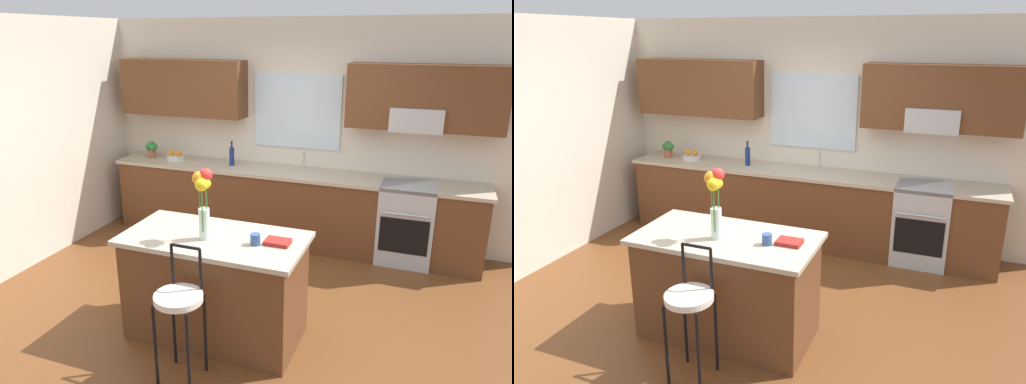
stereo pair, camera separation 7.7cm
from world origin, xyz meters
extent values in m
plane|color=brown|center=(0.00, 0.00, 0.00)|extent=(14.00, 14.00, 0.00)
cube|color=beige|center=(-2.56, 0.30, 1.35)|extent=(0.12, 4.60, 2.70)
cube|color=beige|center=(0.00, 2.06, 1.35)|extent=(5.60, 0.12, 2.70)
cube|color=brown|center=(-1.47, 1.83, 1.85)|extent=(1.65, 0.34, 0.70)
cube|color=brown|center=(1.47, 1.83, 1.85)|extent=(1.65, 0.34, 0.70)
cube|color=silver|center=(0.00, 1.99, 1.60)|extent=(1.09, 0.03, 0.90)
cube|color=#B7BABC|center=(1.41, 1.80, 1.62)|extent=(0.56, 0.36, 0.26)
cube|color=brown|center=(0.00, 1.70, 0.44)|extent=(4.50, 0.60, 0.88)
cube|color=#BCAD93|center=(0.00, 1.70, 0.90)|extent=(4.56, 0.64, 0.04)
cube|color=#B7BABC|center=(0.14, 1.70, 0.85)|extent=(0.54, 0.38, 0.11)
cylinder|color=#B7BABC|center=(0.14, 1.86, 1.03)|extent=(0.02, 0.02, 0.22)
cylinder|color=#B7BABC|center=(0.14, 1.80, 1.14)|extent=(0.02, 0.12, 0.02)
cube|color=#B7BABC|center=(1.41, 1.68, 0.46)|extent=(0.60, 0.60, 0.92)
cube|color=black|center=(1.41, 1.38, 0.40)|extent=(0.52, 0.02, 0.40)
cylinder|color=#B7BABC|center=(1.41, 1.35, 0.66)|extent=(0.50, 0.02, 0.02)
cube|color=brown|center=(0.01, -0.45, 0.44)|extent=(1.43, 0.71, 0.88)
cube|color=#BCAD93|center=(0.01, -0.45, 0.90)|extent=(1.51, 0.79, 0.04)
cylinder|color=black|center=(-0.12, -1.20, 0.33)|extent=(0.02, 0.02, 0.66)
cylinder|color=black|center=(0.15, -1.20, 0.33)|extent=(0.02, 0.02, 0.66)
cylinder|color=black|center=(-0.12, -0.93, 0.33)|extent=(0.02, 0.02, 0.66)
cylinder|color=black|center=(0.15, -0.93, 0.33)|extent=(0.02, 0.02, 0.66)
cylinder|color=silver|center=(0.01, -1.06, 0.69)|extent=(0.36, 0.36, 0.05)
cylinder|color=black|center=(-0.10, -0.93, 0.87)|extent=(0.02, 0.02, 0.32)
cylinder|color=black|center=(0.13, -0.93, 0.87)|extent=(0.02, 0.02, 0.32)
cylinder|color=black|center=(0.01, -0.93, 1.03)|extent=(0.23, 0.02, 0.02)
cylinder|color=silver|center=(-0.04, -0.51, 1.05)|extent=(0.09, 0.09, 0.26)
cylinder|color=#3D722D|center=(-0.01, -0.51, 1.19)|extent=(0.01, 0.01, 0.39)
sphere|color=yellow|center=(-0.01, -0.51, 1.39)|extent=(0.08, 0.08, 0.08)
cylinder|color=#3D722D|center=(-0.03, -0.48, 1.22)|extent=(0.01, 0.01, 0.45)
sphere|color=red|center=(-0.03, -0.48, 1.45)|extent=(0.11, 0.11, 0.11)
cylinder|color=#3D722D|center=(-0.07, -0.51, 1.21)|extent=(0.01, 0.01, 0.43)
sphere|color=orange|center=(-0.07, -0.51, 1.43)|extent=(0.11, 0.11, 0.11)
cylinder|color=#3D722D|center=(-0.03, -0.56, 1.19)|extent=(0.01, 0.01, 0.39)
sphere|color=yellow|center=(-0.03, -0.56, 1.39)|extent=(0.10, 0.10, 0.10)
cylinder|color=#33518C|center=(0.39, -0.48, 0.97)|extent=(0.08, 0.08, 0.09)
cube|color=maroon|center=(0.55, -0.40, 0.94)|extent=(0.20, 0.15, 0.03)
cylinder|color=silver|center=(-1.56, 1.70, 0.95)|extent=(0.24, 0.24, 0.06)
sphere|color=orange|center=(-1.50, 1.70, 1.01)|extent=(0.07, 0.07, 0.07)
sphere|color=orange|center=(-1.61, 1.70, 1.01)|extent=(0.07, 0.07, 0.07)
cylinder|color=navy|center=(-0.75, 1.70, 1.03)|extent=(0.06, 0.06, 0.23)
cylinder|color=navy|center=(-0.75, 1.70, 1.18)|extent=(0.03, 0.03, 0.07)
cylinder|color=black|center=(-0.75, 1.70, 1.22)|extent=(0.03, 0.03, 0.02)
cylinder|color=#9E5B3D|center=(-1.93, 1.70, 0.98)|extent=(0.11, 0.11, 0.11)
sphere|color=#2D7A33|center=(-1.93, 1.70, 1.09)|extent=(0.10, 0.10, 0.10)
sphere|color=#2D7A33|center=(-1.97, 1.71, 1.06)|extent=(0.10, 0.10, 0.10)
sphere|color=#2D7A33|center=(-1.89, 1.69, 1.07)|extent=(0.11, 0.11, 0.11)
camera|label=1|loc=(1.63, -3.77, 2.49)|focal=34.13mm
camera|label=2|loc=(1.70, -3.74, 2.49)|focal=34.13mm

